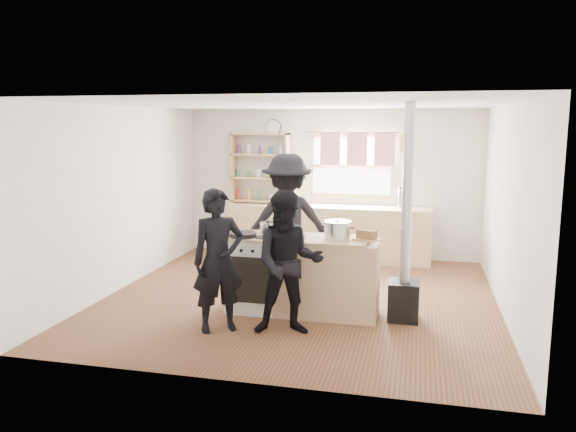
% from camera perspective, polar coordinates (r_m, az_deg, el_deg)
% --- Properties ---
extents(ground, '(5.00, 5.00, 0.01)m').
position_cam_1_polar(ground, '(7.45, 1.22, -8.33)').
color(ground, brown).
rests_on(ground, ground).
extents(back_counter, '(3.40, 0.55, 0.90)m').
position_cam_1_polar(back_counter, '(9.45, 4.04, -1.68)').
color(back_counter, '#D3B27F').
rests_on(back_counter, ground).
extents(shelving_unit, '(1.00, 0.28, 1.20)m').
position_cam_1_polar(shelving_unit, '(9.69, -2.82, 4.95)').
color(shelving_unit, tan).
rests_on(shelving_unit, back_counter).
extents(thermos, '(0.10, 0.10, 0.33)m').
position_cam_1_polar(thermos, '(9.24, 11.40, 1.78)').
color(thermos, silver).
rests_on(thermos, back_counter).
extents(cooking_island, '(1.97, 0.64, 0.93)m').
position_cam_1_polar(cooking_island, '(6.77, 1.46, -6.00)').
color(cooking_island, white).
rests_on(cooking_island, ground).
extents(skillet_greens, '(0.43, 0.43, 0.05)m').
position_cam_1_polar(skillet_greens, '(6.68, -4.56, -1.90)').
color(skillet_greens, black).
rests_on(skillet_greens, cooking_island).
extents(roast_tray, '(0.39, 0.37, 0.07)m').
position_cam_1_polar(roast_tray, '(6.64, 0.30, -1.86)').
color(roast_tray, silver).
rests_on(roast_tray, cooking_island).
extents(stockpot_stove, '(0.20, 0.20, 0.17)m').
position_cam_1_polar(stockpot_stove, '(6.83, -2.04, -1.24)').
color(stockpot_stove, silver).
rests_on(stockpot_stove, cooking_island).
extents(stockpot_counter, '(0.32, 0.32, 0.23)m').
position_cam_1_polar(stockpot_counter, '(6.56, 5.05, -1.42)').
color(stockpot_counter, silver).
rests_on(stockpot_counter, cooking_island).
extents(bread_board, '(0.34, 0.29, 0.12)m').
position_cam_1_polar(bread_board, '(6.53, 8.01, -2.01)').
color(bread_board, tan).
rests_on(bread_board, cooking_island).
extents(flue_heater, '(0.35, 0.35, 2.50)m').
position_cam_1_polar(flue_heater, '(6.60, 11.78, -4.87)').
color(flue_heater, black).
rests_on(flue_heater, ground).
extents(person_near_left, '(0.69, 0.64, 1.58)m').
position_cam_1_polar(person_near_left, '(6.16, -7.09, -4.53)').
color(person_near_left, black).
rests_on(person_near_left, ground).
extents(person_near_right, '(0.88, 0.76, 1.57)m').
position_cam_1_polar(person_near_right, '(6.03, 0.05, -4.81)').
color(person_near_right, black).
rests_on(person_near_right, ground).
extents(person_far, '(1.37, 1.06, 1.86)m').
position_cam_1_polar(person_far, '(7.63, -0.04, -0.65)').
color(person_far, black).
rests_on(person_far, ground).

